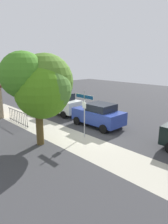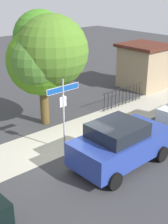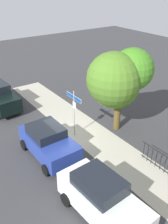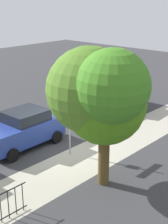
% 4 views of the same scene
% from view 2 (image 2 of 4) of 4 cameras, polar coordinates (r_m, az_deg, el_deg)
% --- Properties ---
extents(ground_plane, '(60.00, 60.00, 0.00)m').
position_cam_2_polar(ground_plane, '(13.35, -2.11, -7.27)').
color(ground_plane, '#38383A').
extents(sidewalk_strip, '(24.00, 2.60, 0.00)m').
position_cam_2_polar(sidewalk_strip, '(15.38, 0.59, -3.03)').
color(sidewalk_strip, '#B4AF9C').
rests_on(sidewalk_strip, ground_plane).
extents(street_sign, '(1.58, 0.07, 3.13)m').
position_cam_2_polar(street_sign, '(12.66, -3.77, 1.79)').
color(street_sign, '#9EA0A5').
rests_on(street_sign, ground_plane).
extents(shade_tree, '(3.61, 4.25, 5.51)m').
position_cam_2_polar(shade_tree, '(14.78, -7.27, 10.49)').
color(shade_tree, brown).
rests_on(shade_tree, ground_plane).
extents(car_blue, '(4.07, 2.19, 1.81)m').
position_cam_2_polar(car_blue, '(12.15, 6.60, -5.68)').
color(car_blue, navy).
rests_on(car_blue, ground_plane).
extents(iron_fence, '(3.30, 0.04, 1.07)m').
position_cam_2_polar(iron_fence, '(18.22, 7.07, 2.84)').
color(iron_fence, black).
rests_on(iron_fence, ground_plane).
extents(utility_shed, '(2.88, 3.00, 2.92)m').
position_cam_2_polar(utility_shed, '(21.58, 10.78, 8.30)').
color(utility_shed, '#998466').
rests_on(utility_shed, ground_plane).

